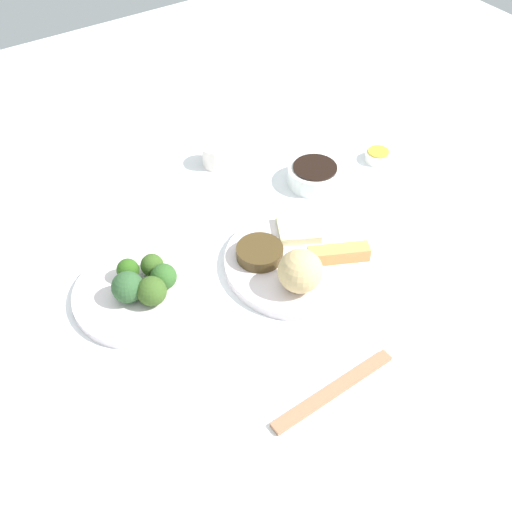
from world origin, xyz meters
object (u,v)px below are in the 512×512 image
object	(u,v)px
main_plate	(299,261)
chopsticks_pair	(333,390)
soy_sauce_bowl	(314,175)
teacup	(216,155)
broccoli_plate	(141,294)
sauce_ramekin_hot_mustard	(378,156)

from	to	relation	value
main_plate	chopsticks_pair	distance (m)	0.27
main_plate	soy_sauce_bowl	xyz separation A→B (m)	(0.17, 0.17, 0.01)
teacup	broccoli_plate	bearing A→B (deg)	-140.10
broccoli_plate	soy_sauce_bowl	size ratio (longest dim) A/B	2.11
sauce_ramekin_hot_mustard	broccoli_plate	bearing A→B (deg)	-172.96
sauce_ramekin_hot_mustard	main_plate	bearing A→B (deg)	-153.96
soy_sauce_bowl	chopsticks_pair	distance (m)	0.50
soy_sauce_bowl	chopsticks_pair	xyz separation A→B (m)	(-0.28, -0.42, -0.01)
main_plate	sauce_ramekin_hot_mustard	world-z (taller)	sauce_ramekin_hot_mustard
main_plate	teacup	distance (m)	0.34
broccoli_plate	sauce_ramekin_hot_mustard	bearing A→B (deg)	7.04
broccoli_plate	sauce_ramekin_hot_mustard	size ratio (longest dim) A/B	4.28
soy_sauce_bowl	sauce_ramekin_hot_mustard	world-z (taller)	soy_sauce_bowl
soy_sauce_bowl	sauce_ramekin_hot_mustard	distance (m)	0.16
main_plate	teacup	world-z (taller)	teacup
soy_sauce_bowl	sauce_ramekin_hot_mustard	xyz separation A→B (m)	(0.16, -0.01, -0.01)
soy_sauce_bowl	chopsticks_pair	bearing A→B (deg)	-124.02
soy_sauce_bowl	teacup	distance (m)	0.21
broccoli_plate	teacup	size ratio (longest dim) A/B	3.99
teacup	chopsticks_pair	size ratio (longest dim) A/B	0.26
teacup	main_plate	bearing A→B (deg)	-95.65
chopsticks_pair	soy_sauce_bowl	bearing A→B (deg)	55.98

